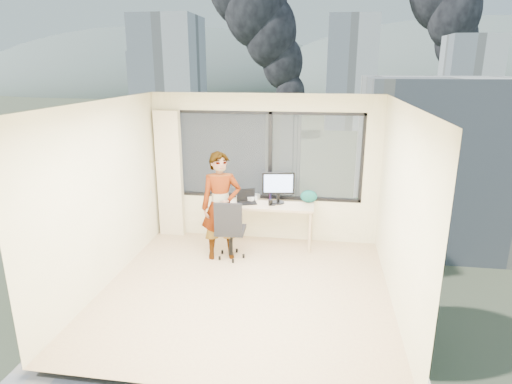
% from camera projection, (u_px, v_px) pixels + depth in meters
% --- Properties ---
extents(floor, '(4.00, 4.00, 0.01)m').
position_uv_depth(floor, '(245.00, 290.00, 6.08)').
color(floor, '#C9B482').
rests_on(floor, ground).
extents(ceiling, '(4.00, 4.00, 0.01)m').
position_uv_depth(ceiling, '(244.00, 103.00, 5.34)').
color(ceiling, white).
rests_on(ceiling, ground).
extents(wall_front, '(4.00, 0.01, 2.60)m').
position_uv_depth(wall_front, '(205.00, 270.00, 3.82)').
color(wall_front, beige).
rests_on(wall_front, ground).
extents(wall_left, '(0.01, 4.00, 2.60)m').
position_uv_depth(wall_left, '(104.00, 196.00, 6.00)').
color(wall_left, beige).
rests_on(wall_left, ground).
extents(wall_right, '(0.01, 4.00, 2.60)m').
position_uv_depth(wall_right, '(400.00, 210.00, 5.42)').
color(wall_right, beige).
rests_on(wall_right, ground).
extents(window_wall, '(3.30, 0.16, 1.55)m').
position_uv_depth(window_wall, '(267.00, 156.00, 7.54)').
color(window_wall, black).
rests_on(window_wall, ground).
extents(curtain, '(0.45, 0.14, 2.30)m').
position_uv_depth(curtain, '(170.00, 174.00, 7.79)').
color(curtain, beige).
rests_on(curtain, floor).
extents(desk, '(1.80, 0.60, 0.75)m').
position_uv_depth(desk, '(262.00, 224.00, 7.55)').
color(desk, tan).
rests_on(desk, floor).
extents(chair, '(0.55, 0.55, 1.03)m').
position_uv_depth(chair, '(231.00, 228.00, 6.96)').
color(chair, black).
rests_on(chair, floor).
extents(person, '(0.74, 0.60, 1.76)m').
position_uv_depth(person, '(221.00, 206.00, 6.88)').
color(person, '#2D2D33').
rests_on(person, floor).
extents(monitor, '(0.56, 0.20, 0.55)m').
position_uv_depth(monitor, '(278.00, 188.00, 7.39)').
color(monitor, black).
rests_on(monitor, desk).
extents(game_console, '(0.41, 0.38, 0.08)m').
position_uv_depth(game_console, '(248.00, 197.00, 7.69)').
color(game_console, white).
rests_on(game_console, desk).
extents(laptop, '(0.42, 0.43, 0.21)m').
position_uv_depth(laptop, '(247.00, 197.00, 7.42)').
color(laptop, black).
rests_on(laptop, desk).
extents(cellphone, '(0.12, 0.08, 0.01)m').
position_uv_depth(cellphone, '(272.00, 205.00, 7.34)').
color(cellphone, black).
rests_on(cellphone, desk).
extents(pen_cup, '(0.07, 0.07, 0.09)m').
position_uv_depth(pen_cup, '(270.00, 202.00, 7.36)').
color(pen_cup, black).
rests_on(pen_cup, desk).
extents(handbag, '(0.31, 0.20, 0.22)m').
position_uv_depth(handbag, '(309.00, 196.00, 7.47)').
color(handbag, '#0C464C').
rests_on(handbag, desk).
extents(exterior_ground, '(400.00, 400.00, 0.04)m').
position_uv_depth(exterior_ground, '(319.00, 127.00, 123.79)').
color(exterior_ground, '#515B3D').
rests_on(exterior_ground, ground).
extents(near_bldg_a, '(16.00, 12.00, 14.00)m').
position_uv_depth(near_bldg_a, '(205.00, 184.00, 37.81)').
color(near_bldg_a, beige).
rests_on(near_bldg_a, exterior_ground).
extents(near_bldg_b, '(14.00, 13.00, 16.00)m').
position_uv_depth(near_bldg_b, '(435.00, 162.00, 42.04)').
color(near_bldg_b, silver).
rests_on(near_bldg_b, exterior_ground).
extents(far_tower_a, '(14.00, 14.00, 28.00)m').
position_uv_depth(far_tower_a, '(170.00, 79.00, 101.25)').
color(far_tower_a, silver).
rests_on(far_tower_a, exterior_ground).
extents(far_tower_b, '(13.00, 13.00, 30.00)m').
position_uv_depth(far_tower_b, '(350.00, 73.00, 118.38)').
color(far_tower_b, silver).
rests_on(far_tower_b, exterior_ground).
extents(far_tower_c, '(15.00, 15.00, 26.00)m').
position_uv_depth(far_tower_c, '(469.00, 79.00, 132.49)').
color(far_tower_c, silver).
rests_on(far_tower_c, exterior_ground).
extents(far_tower_d, '(16.00, 14.00, 22.00)m').
position_uv_depth(far_tower_d, '(157.00, 83.00, 157.89)').
color(far_tower_d, silver).
rests_on(far_tower_d, exterior_ground).
extents(hill_a, '(288.00, 216.00, 90.00)m').
position_uv_depth(hill_a, '(165.00, 88.00, 330.91)').
color(hill_a, slate).
rests_on(hill_a, exterior_ground).
extents(hill_b, '(300.00, 220.00, 96.00)m').
position_uv_depth(hill_b, '(468.00, 91.00, 298.76)').
color(hill_b, slate).
rests_on(hill_b, exterior_ground).
extents(tree_a, '(7.00, 7.00, 8.00)m').
position_uv_depth(tree_a, '(87.00, 247.00, 32.10)').
color(tree_a, '#234E1A').
rests_on(tree_a, exterior_ground).
extents(tree_b, '(7.60, 7.60, 9.00)m').
position_uv_depth(tree_b, '(367.00, 288.00, 25.25)').
color(tree_b, '#234E1A').
rests_on(tree_b, exterior_ground).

